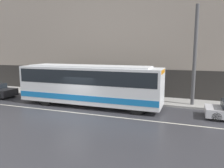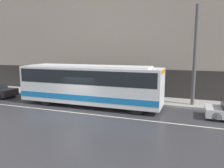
# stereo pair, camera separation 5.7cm
# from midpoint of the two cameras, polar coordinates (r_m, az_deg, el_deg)

# --- Properties ---
(ground_plane) EXTENTS (60.00, 60.00, 0.00)m
(ground_plane) POSITION_cam_midpoint_polar(r_m,az_deg,el_deg) (16.35, -9.97, -7.34)
(ground_plane) COLOR #333338
(sidewalk) EXTENTS (60.00, 3.02, 0.17)m
(sidewalk) POSITION_cam_midpoint_polar(r_m,az_deg,el_deg) (21.12, -2.44, -3.32)
(sidewalk) COLOR #A09E99
(sidewalk) RESTS_ON ground_plane
(building_facade) EXTENTS (60.00, 0.35, 10.97)m
(building_facade) POSITION_cam_midpoint_polar(r_m,az_deg,el_deg) (22.20, -0.85, 10.79)
(building_facade) COLOR gray
(building_facade) RESTS_ON ground_plane
(lane_stripe) EXTENTS (54.00, 0.14, 0.01)m
(lane_stripe) POSITION_cam_midpoint_polar(r_m,az_deg,el_deg) (16.35, -9.97, -7.32)
(lane_stripe) COLOR beige
(lane_stripe) RESTS_ON ground_plane
(transit_bus) EXTENTS (11.68, 2.61, 3.32)m
(transit_bus) POSITION_cam_midpoint_polar(r_m,az_deg,el_deg) (17.71, -5.87, 0.18)
(transit_bus) COLOR white
(transit_bus) RESTS_ON ground_plane
(utility_pole_near) EXTENTS (0.28, 0.28, 7.82)m
(utility_pole_near) POSITION_cam_midpoint_polar(r_m,az_deg,el_deg) (18.41, 20.93, 6.88)
(utility_pole_near) COLOR #4C4C4F
(utility_pole_near) RESTS_ON sidewalk
(pedestrian_waiting) EXTENTS (0.36, 0.36, 1.55)m
(pedestrian_waiting) POSITION_cam_midpoint_polar(r_m,az_deg,el_deg) (21.30, -8.19, -1.12)
(pedestrian_waiting) COLOR maroon
(pedestrian_waiting) RESTS_ON sidewalk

